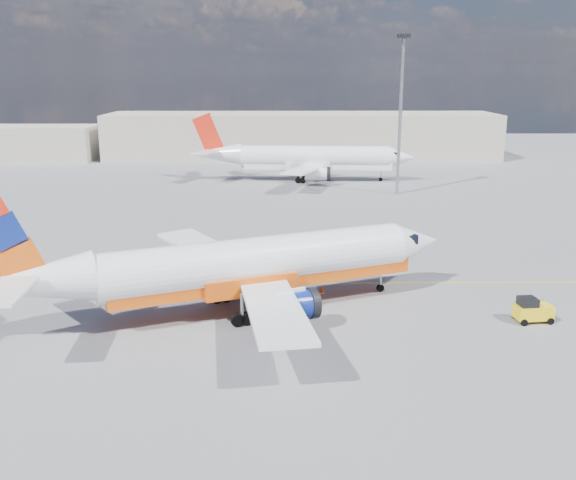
{
  "coord_description": "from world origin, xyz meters",
  "views": [
    {
      "loc": [
        1.43,
        -42.91,
        15.59
      ],
      "look_at": [
        1.85,
        2.57,
        3.5
      ],
      "focal_mm": 40.0,
      "sensor_mm": 36.0,
      "label": 1
    }
  ],
  "objects_px": {
    "second_jet": "(307,158)",
    "gse_tug": "(532,310)",
    "main_jet": "(243,266)",
    "traffic_cone": "(321,289)"
  },
  "relations": [
    {
      "from": "second_jet",
      "to": "gse_tug",
      "type": "relative_size",
      "value": 13.19
    },
    {
      "from": "main_jet",
      "to": "second_jet",
      "type": "bearing_deg",
      "value": 61.01
    },
    {
      "from": "second_jet",
      "to": "main_jet",
      "type": "bearing_deg",
      "value": -93.35
    },
    {
      "from": "second_jet",
      "to": "traffic_cone",
      "type": "distance_m",
      "value": 48.59
    },
    {
      "from": "second_jet",
      "to": "gse_tug",
      "type": "height_order",
      "value": "second_jet"
    },
    {
      "from": "main_jet",
      "to": "second_jet",
      "type": "distance_m",
      "value": 52.56
    },
    {
      "from": "traffic_cone",
      "to": "gse_tug",
      "type": "bearing_deg",
      "value": -23.19
    },
    {
      "from": "gse_tug",
      "to": "main_jet",
      "type": "bearing_deg",
      "value": 167.44
    },
    {
      "from": "main_jet",
      "to": "gse_tug",
      "type": "bearing_deg",
      "value": -28.14
    },
    {
      "from": "main_jet",
      "to": "traffic_cone",
      "type": "relative_size",
      "value": 52.81
    }
  ]
}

